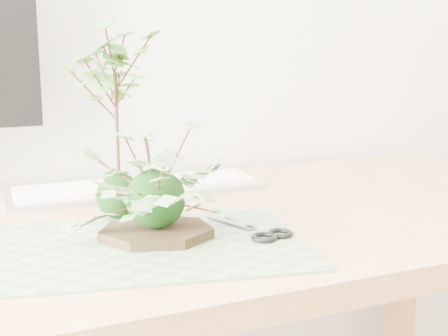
{
  "coord_description": "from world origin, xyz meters",
  "views": [
    {
      "loc": [
        -0.38,
        0.27,
        1.03
      ],
      "look_at": [
        0.0,
        1.14,
        0.84
      ],
      "focal_mm": 50.0,
      "sensor_mm": 36.0,
      "label": 1
    }
  ],
  "objects_px": {
    "desk": "(174,269)",
    "keyboard": "(138,188)",
    "maple_kokedama": "(115,84)",
    "ivy_kokedama": "(155,171)"
  },
  "relations": [
    {
      "from": "desk",
      "to": "maple_kokedama",
      "type": "bearing_deg",
      "value": 153.85
    },
    {
      "from": "desk",
      "to": "ivy_kokedama",
      "type": "distance_m",
      "value": 0.22
    },
    {
      "from": "ivy_kokedama",
      "to": "desk",
      "type": "bearing_deg",
      "value": 57.88
    },
    {
      "from": "desk",
      "to": "maple_kokedama",
      "type": "height_order",
      "value": "maple_kokedama"
    },
    {
      "from": "desk",
      "to": "maple_kokedama",
      "type": "relative_size",
      "value": 4.98
    },
    {
      "from": "ivy_kokedama",
      "to": "maple_kokedama",
      "type": "xyz_separation_m",
      "value": [
        -0.02,
        0.13,
        0.12
      ]
    },
    {
      "from": "desk",
      "to": "keyboard",
      "type": "height_order",
      "value": "keyboard"
    },
    {
      "from": "desk",
      "to": "ivy_kokedama",
      "type": "xyz_separation_m",
      "value": [
        -0.06,
        -0.1,
        0.19
      ]
    },
    {
      "from": "desk",
      "to": "keyboard",
      "type": "relative_size",
      "value": 3.18
    },
    {
      "from": "desk",
      "to": "maple_kokedama",
      "type": "distance_m",
      "value": 0.33
    }
  ]
}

